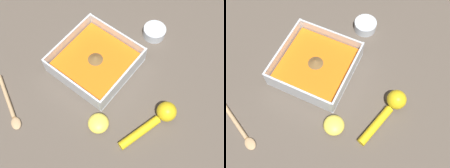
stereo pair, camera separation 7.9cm
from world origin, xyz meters
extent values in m
plane|color=brown|center=(0.00, 0.00, 0.00)|extent=(4.00, 4.00, 0.00)
cube|color=silver|center=(0.00, 0.04, 0.00)|extent=(0.23, 0.23, 0.01)
cube|color=silver|center=(0.00, 0.15, 0.04)|extent=(0.23, 0.01, 0.06)
cube|color=silver|center=(0.00, -0.07, 0.04)|extent=(0.23, 0.01, 0.06)
cube|color=silver|center=(0.11, 0.04, 0.04)|extent=(0.01, 0.22, 0.06)
cube|color=silver|center=(-0.11, 0.04, 0.04)|extent=(0.01, 0.22, 0.06)
cube|color=orange|center=(0.00, 0.04, 0.02)|extent=(0.21, 0.21, 0.03)
cone|color=brown|center=(0.00, 0.04, 0.05)|extent=(0.05, 0.05, 0.02)
cylinder|color=silver|center=(0.22, -0.04, 0.02)|extent=(0.08, 0.08, 0.03)
cylinder|color=brown|center=(0.22, -0.04, 0.01)|extent=(0.07, 0.07, 0.02)
sphere|color=yellow|center=(-0.01, -0.23, 0.03)|extent=(0.06, 0.06, 0.06)
cylinder|color=yellow|center=(-0.10, -0.21, 0.01)|extent=(0.14, 0.06, 0.02)
ellipsoid|color=#EFDB4C|center=(-0.15, -0.10, 0.02)|extent=(0.06, 0.06, 0.03)
ellipsoid|color=tan|center=(-0.30, 0.10, 0.01)|extent=(0.04, 0.05, 0.01)
cylinder|color=tan|center=(-0.26, 0.18, 0.01)|extent=(0.08, 0.14, 0.01)
camera|label=1|loc=(-0.31, -0.27, 0.74)|focal=42.00mm
camera|label=2|loc=(-0.35, -0.20, 0.74)|focal=42.00mm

